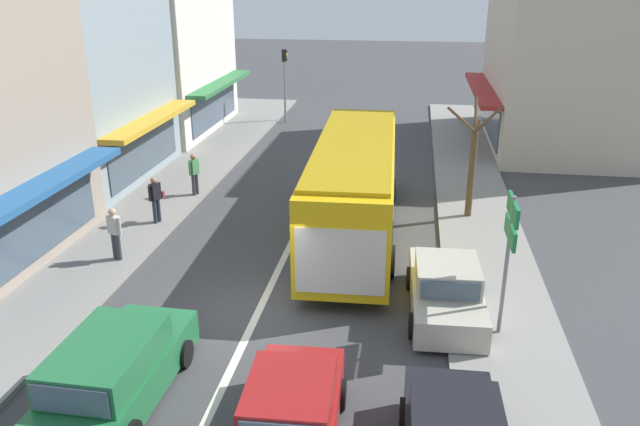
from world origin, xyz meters
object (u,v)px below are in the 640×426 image
Objects in this scene: parked_sedan_kerb_second at (446,290)px; directional_road_sign at (510,234)px; city_bus at (354,182)px; traffic_light_downstreet at (285,73)px; pedestrian_browsing_midblock at (115,231)px; hatchback_behind_bus_near at (292,414)px; wagon_behind_bus_mid at (115,372)px; pedestrian_with_handbag_near at (156,197)px; pedestrian_far_walker at (194,172)px; street_tree_right at (472,165)px.

parked_sedan_kerb_second is 1.18× the size of directional_road_sign.
traffic_light_downstreet is at bearing 109.07° from city_bus.
city_bus is 6.71× the size of pedestrian_browsing_midblock.
wagon_behind_bus_mid is at bearing 169.67° from hatchback_behind_bus_near.
city_bus is 6.71× the size of pedestrian_with_handbag_near.
hatchback_behind_bus_near is 6.12m from parked_sedan_kerb_second.
hatchback_behind_bus_near is at bearing -119.03° from parked_sedan_kerb_second.
pedestrian_far_walker is (-10.56, 8.50, -1.64)m from directional_road_sign.
street_tree_right is 2.62× the size of pedestrian_with_handbag_near.
pedestrian_browsing_midblock is (-10.94, 2.48, -1.64)m from directional_road_sign.
directional_road_sign is at bearing -66.19° from traffic_light_downstreet.
pedestrian_with_handbag_near is at bearing 123.87° from hatchback_behind_bus_near.
street_tree_right is (1.07, 6.89, 1.35)m from parked_sedan_kerb_second.
directional_road_sign reaches higher than city_bus.
city_bus is 4.43m from street_tree_right.
street_tree_right reaches higher than directional_road_sign.
hatchback_behind_bus_near is 0.90× the size of traffic_light_downstreet.
parked_sedan_kerb_second is 2.62× the size of pedestrian_far_walker.
hatchback_behind_bus_near is at bearing -63.88° from pedestrian_far_walker.
hatchback_behind_bus_near is 0.83× the size of wagon_behind_bus_mid.
directional_road_sign is (7.98, 3.73, 1.96)m from wagon_behind_bus_mid.
hatchback_behind_bus_near is 11.98m from pedestrian_with_handbag_near.
pedestrian_browsing_midblock is (-2.96, 6.21, 0.32)m from wagon_behind_bus_mid.
wagon_behind_bus_mid reaches higher than hatchback_behind_bus_near.
hatchback_behind_bus_near is 2.31× the size of pedestrian_with_handbag_near.
city_bus is 7.62m from pedestrian_browsing_midblock.
pedestrian_with_handbag_near is (-1.16, -16.54, -1.79)m from traffic_light_downstreet.
pedestrian_far_walker is (-2.58, 12.22, 0.32)m from wagon_behind_bus_mid.
city_bus reaches higher than wagon_behind_bus_mid.
pedestrian_with_handbag_near is at bearing 89.42° from pedestrian_browsing_midblock.
traffic_light_downstreet reaches higher than pedestrian_far_walker.
pedestrian_far_walker is at bearing 176.34° from street_tree_right.
pedestrian_with_handbag_near is 2.99m from pedestrian_far_walker.
city_bus is at bearing -23.06° from pedestrian_far_walker.
hatchback_behind_bus_near is at bearing -90.75° from city_bus.
pedestrian_far_walker reaches higher than parked_sedan_kerb_second.
city_bus is at bearing 1.81° from pedestrian_with_handbag_near.
pedestrian_with_handbag_near is (-2.92, 9.26, 0.32)m from wagon_behind_bus_mid.
hatchback_behind_bus_near is 0.88× the size of parked_sedan_kerb_second.
directional_road_sign is 11.33m from pedestrian_browsing_midblock.
hatchback_behind_bus_near is 6.43m from directional_road_sign.
wagon_behind_bus_mid is (-3.88, -9.47, -1.14)m from city_bus.
city_bus is 2.91× the size of hatchback_behind_bus_near.
traffic_light_downstreet is (-8.48, 21.13, 2.19)m from parked_sedan_kerb_second.
parked_sedan_kerb_second is 2.62× the size of pedestrian_browsing_midblock.
directional_road_sign is at bearing 25.04° from wagon_behind_bus_mid.
traffic_light_downstreet is 2.58× the size of pedestrian_far_walker.
directional_road_sign reaches higher than pedestrian_browsing_midblock.
wagon_behind_bus_mid is 9.02m from directional_road_sign.
city_bus is 2.60× the size of traffic_light_downstreet.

